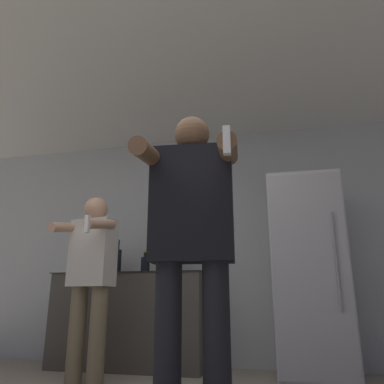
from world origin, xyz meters
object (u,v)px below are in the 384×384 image
object	(u,v)px
refrigerator	(308,273)
bottle_dark_rum	(145,264)
bottle_red_label	(177,259)
person_woman_foreground	(192,237)
person_man_side	(91,273)
bottle_brown_liquor	(89,263)
bottle_green_wine	(117,260)
bottle_amber_bourbon	(106,265)

from	to	relation	value
refrigerator	bottle_dark_rum	size ratio (longest dim) A/B	7.34
bottle_dark_rum	bottle_red_label	size ratio (longest dim) A/B	0.70
refrigerator	bottle_dark_rum	xyz separation A→B (m)	(-1.66, 0.08, 0.13)
person_woman_foreground	person_man_side	bearing A→B (deg)	137.37
bottle_brown_liquor	bottle_red_label	distance (m)	1.02
bottle_green_wine	refrigerator	bearing A→B (deg)	-2.29
refrigerator	bottle_amber_bourbon	world-z (taller)	refrigerator
bottle_brown_liquor	bottle_dark_rum	distance (m)	0.67
bottle_brown_liquor	bottle_dark_rum	size ratio (longest dim) A/B	1.18
refrigerator	bottle_brown_liquor	bearing A→B (deg)	178.04
bottle_dark_rum	person_man_side	size ratio (longest dim) A/B	0.16
bottle_green_wine	bottle_dark_rum	distance (m)	0.33
bottle_brown_liquor	bottle_red_label	bearing A→B (deg)	0.00
bottle_brown_liquor	bottle_amber_bourbon	xyz separation A→B (m)	(0.20, 0.00, -0.03)
bottle_amber_bourbon	bottle_brown_liquor	bearing A→B (deg)	180.00
bottle_red_label	person_man_side	size ratio (longest dim) A/B	0.22
bottle_brown_liquor	person_woman_foreground	xyz separation A→B (m)	(1.62, -1.86, -0.06)
bottle_red_label	bottle_brown_liquor	bearing A→B (deg)	180.00
bottle_brown_liquor	bottle_green_wine	bearing A→B (deg)	0.00
bottle_green_wine	person_man_side	distance (m)	0.83
refrigerator	person_woman_foreground	xyz separation A→B (m)	(-0.71, -1.78, 0.09)
bottle_amber_bourbon	bottle_red_label	size ratio (longest dim) A/B	0.71
person_woman_foreground	bottle_brown_liquor	bearing A→B (deg)	130.95
person_man_side	refrigerator	bearing A→B (deg)	21.05
bottle_amber_bourbon	person_man_side	size ratio (longest dim) A/B	0.16
refrigerator	bottle_green_wine	size ratio (longest dim) A/B	4.88
refrigerator	bottle_brown_liquor	distance (m)	2.33
bottle_red_label	person_woman_foreground	world-z (taller)	person_woman_foreground
bottle_dark_rum	bottle_brown_liquor	bearing A→B (deg)	-180.00
refrigerator	bottle_amber_bourbon	distance (m)	2.13
bottle_brown_liquor	person_man_side	distance (m)	0.94
bottle_amber_bourbon	person_woman_foreground	world-z (taller)	person_woman_foreground
bottle_brown_liquor	bottle_amber_bourbon	bearing A→B (deg)	0.00
bottle_amber_bourbon	person_woman_foreground	bearing A→B (deg)	-52.80
bottle_dark_rum	bottle_amber_bourbon	xyz separation A→B (m)	(-0.46, -0.00, -0.01)
bottle_brown_liquor	bottle_dark_rum	bearing A→B (deg)	0.00
bottle_dark_rum	person_woman_foreground	size ratio (longest dim) A/B	0.14
bottle_dark_rum	bottle_amber_bourbon	size ratio (longest dim) A/B	0.98
bottle_green_wine	bottle_dark_rum	world-z (taller)	bottle_green_wine
bottle_brown_liquor	person_woman_foreground	bearing A→B (deg)	-49.05
bottle_brown_liquor	bottle_red_label	world-z (taller)	bottle_red_label
refrigerator	bottle_brown_liquor	xyz separation A→B (m)	(-2.33, 0.08, 0.15)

